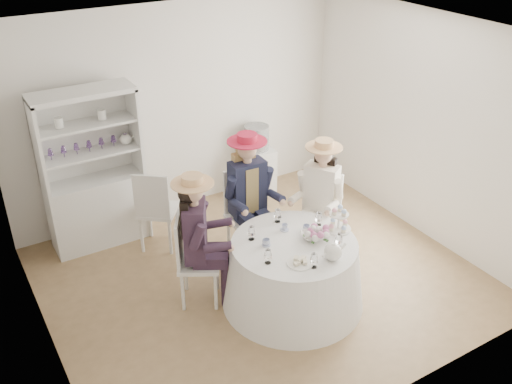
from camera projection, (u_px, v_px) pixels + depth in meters
ground at (261, 277)px, 6.40m from camera, size 4.50×4.50×0.00m
ceiling at (262, 35)px, 5.10m from camera, size 4.50×4.50×0.00m
wall_back at (179, 110)px, 7.26m from camera, size 4.50×0.00×4.50m
wall_front at (401, 273)px, 4.25m from camera, size 4.50×0.00×4.50m
wall_left at (31, 232)px, 4.74m from camera, size 0.00×4.50×4.50m
wall_right at (422, 127)px, 6.77m from camera, size 0.00×4.50×4.50m
tea_table at (293, 273)px, 5.87m from camera, size 1.48×1.48×0.73m
hutch at (96, 191)px, 6.75m from camera, size 1.25×0.70×1.93m
side_table at (256, 171)px, 8.01m from camera, size 0.47×0.47×0.67m
hatbox at (257, 138)px, 7.77m from camera, size 0.34×0.34×0.34m
guest_left at (198, 233)px, 5.68m from camera, size 0.63×0.58×1.48m
guest_mid at (248, 190)px, 6.37m from camera, size 0.56×0.59×1.55m
guest_right at (320, 192)px, 6.45m from camera, size 0.62×0.57×1.45m
spare_chair at (156, 208)px, 6.65m from camera, size 0.61×0.61×1.05m
teacup_a at (266, 243)px, 5.65m from camera, size 0.10×0.10×0.06m
teacup_b at (285, 228)px, 5.89m from camera, size 0.07×0.07×0.06m
teacup_c at (306, 228)px, 5.88m from camera, size 0.08×0.08×0.06m
flower_bowl at (312, 237)px, 5.75m from camera, size 0.27×0.27×0.05m
flower_arrangement at (317, 233)px, 5.69m from camera, size 0.19×0.19×0.07m
table_teapot at (333, 252)px, 5.42m from camera, size 0.24×0.17×0.18m
sandwich_plate at (300, 262)px, 5.39m from camera, size 0.26×0.26×0.06m
cupcake_stand at (339, 221)px, 5.88m from camera, size 0.27×0.27×0.25m
stemware_set at (295, 237)px, 5.66m from camera, size 0.90×0.94×0.15m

